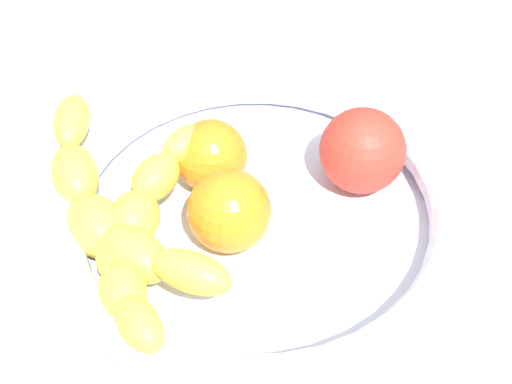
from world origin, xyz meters
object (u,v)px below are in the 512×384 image
at_px(orange_front, 229,211).
at_px(orange_mid_left, 211,156).
at_px(banana_draped_left, 141,232).
at_px(fruit_bowl, 256,214).
at_px(banana_draped_right, 107,210).
at_px(tomato_red, 362,151).

xyz_separation_m(orange_front, orange_mid_left, (0.01, -0.06, -0.00)).
xyz_separation_m(banana_draped_left, orange_front, (-0.06, -0.01, -0.00)).
xyz_separation_m(banana_draped_left, orange_mid_left, (-0.05, -0.07, -0.00)).
xyz_separation_m(fruit_bowl, banana_draped_right, (0.11, 0.01, 0.03)).
xyz_separation_m(orange_front, tomato_red, (-0.11, -0.05, 0.00)).
bearing_deg(orange_front, tomato_red, -155.95).
relative_size(banana_draped_left, banana_draped_right, 0.98).
distance_m(orange_mid_left, tomato_red, 0.12).
distance_m(banana_draped_left, tomato_red, 0.18).
bearing_deg(tomato_red, banana_draped_right, 11.19).
xyz_separation_m(banana_draped_right, orange_front, (-0.09, 0.01, -0.00)).
bearing_deg(banana_draped_left, tomato_red, -160.46).
bearing_deg(banana_draped_left, banana_draped_right, -43.46).
bearing_deg(orange_mid_left, tomato_red, 173.59).
height_order(fruit_bowl, banana_draped_left, banana_draped_left).
relative_size(banana_draped_right, tomato_red, 3.18).
bearing_deg(orange_front, banana_draped_left, 11.31).
distance_m(orange_front, orange_mid_left, 0.06).
relative_size(banana_draped_left, tomato_red, 3.10).
xyz_separation_m(banana_draped_right, tomato_red, (-0.19, -0.04, 0.00)).
bearing_deg(orange_mid_left, orange_front, 98.17).
bearing_deg(banana_draped_left, orange_front, -168.69).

